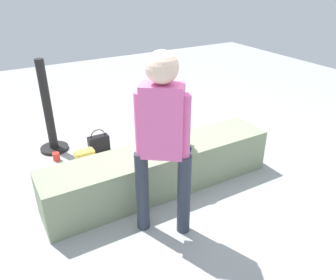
{
  "coord_description": "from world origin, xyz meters",
  "views": [
    {
      "loc": [
        -1.46,
        -2.66,
        2.16
      ],
      "look_at": [
        -0.07,
        -0.27,
        0.73
      ],
      "focal_mm": 35.66,
      "sensor_mm": 36.0,
      "label": 1
    }
  ],
  "objects_px": {
    "cake_plate": "(142,147)",
    "water_bottle_far_side": "(179,139)",
    "cake_box_white": "(107,174)",
    "handbag_black_leather": "(99,144)",
    "child_seated": "(173,127)",
    "water_bottle_near_gift": "(164,146)",
    "party_cup_red": "(56,157)",
    "adult_standing": "(162,133)",
    "gift_bag": "(85,160)"
  },
  "relations": [
    {
      "from": "handbag_black_leather",
      "to": "water_bottle_far_side",
      "type": "bearing_deg",
      "value": -20.04
    },
    {
      "from": "water_bottle_near_gift",
      "to": "water_bottle_far_side",
      "type": "relative_size",
      "value": 1.02
    },
    {
      "from": "child_seated",
      "to": "adult_standing",
      "type": "relative_size",
      "value": 0.29
    },
    {
      "from": "water_bottle_near_gift",
      "to": "gift_bag",
      "type": "bearing_deg",
      "value": 172.78
    },
    {
      "from": "cake_plate",
      "to": "gift_bag",
      "type": "distance_m",
      "value": 0.9
    },
    {
      "from": "handbag_black_leather",
      "to": "party_cup_red",
      "type": "bearing_deg",
      "value": 173.5
    },
    {
      "from": "adult_standing",
      "to": "water_bottle_near_gift",
      "type": "relative_size",
      "value": 7.87
    },
    {
      "from": "adult_standing",
      "to": "cake_plate",
      "type": "xyz_separation_m",
      "value": [
        0.13,
        0.67,
        -0.49
      ]
    },
    {
      "from": "adult_standing",
      "to": "water_bottle_far_side",
      "type": "bearing_deg",
      "value": 53.35
    },
    {
      "from": "party_cup_red",
      "to": "adult_standing",
      "type": "bearing_deg",
      "value": -72.4
    },
    {
      "from": "water_bottle_near_gift",
      "to": "cake_plate",
      "type": "bearing_deg",
      "value": -135.72
    },
    {
      "from": "adult_standing",
      "to": "gift_bag",
      "type": "bearing_deg",
      "value": 102.24
    },
    {
      "from": "gift_bag",
      "to": "cake_box_white",
      "type": "bearing_deg",
      "value": -68.86
    },
    {
      "from": "cake_box_white",
      "to": "handbag_black_leather",
      "type": "bearing_deg",
      "value": 77.25
    },
    {
      "from": "child_seated",
      "to": "adult_standing",
      "type": "distance_m",
      "value": 0.79
    },
    {
      "from": "adult_standing",
      "to": "handbag_black_leather",
      "type": "bearing_deg",
      "value": 90.44
    },
    {
      "from": "child_seated",
      "to": "handbag_black_leather",
      "type": "distance_m",
      "value": 1.34
    },
    {
      "from": "child_seated",
      "to": "water_bottle_near_gift",
      "type": "distance_m",
      "value": 0.93
    },
    {
      "from": "cake_box_white",
      "to": "cake_plate",
      "type": "bearing_deg",
      "value": -49.92
    },
    {
      "from": "adult_standing",
      "to": "water_bottle_far_side",
      "type": "relative_size",
      "value": 8.0
    },
    {
      "from": "adult_standing",
      "to": "party_cup_red",
      "type": "xyz_separation_m",
      "value": [
        -0.56,
        1.75,
        -0.94
      ]
    },
    {
      "from": "cake_plate",
      "to": "water_bottle_far_side",
      "type": "relative_size",
      "value": 1.09
    },
    {
      "from": "cake_box_white",
      "to": "party_cup_red",
      "type": "bearing_deg",
      "value": 118.23
    },
    {
      "from": "cake_box_white",
      "to": "gift_bag",
      "type": "bearing_deg",
      "value": 111.14
    },
    {
      "from": "cake_plate",
      "to": "party_cup_red",
      "type": "height_order",
      "value": "cake_plate"
    },
    {
      "from": "child_seated",
      "to": "water_bottle_far_side",
      "type": "bearing_deg",
      "value": 54.43
    },
    {
      "from": "child_seated",
      "to": "water_bottle_near_gift",
      "type": "relative_size",
      "value": 2.32
    },
    {
      "from": "cake_box_white",
      "to": "handbag_black_leather",
      "type": "xyz_separation_m",
      "value": [
        0.15,
        0.67,
        0.05
      ]
    },
    {
      "from": "cake_plate",
      "to": "water_bottle_near_gift",
      "type": "distance_m",
      "value": 0.91
    },
    {
      "from": "party_cup_red",
      "to": "cake_box_white",
      "type": "relative_size",
      "value": 0.31
    },
    {
      "from": "cake_plate",
      "to": "child_seated",
      "type": "bearing_deg",
      "value": -15.96
    },
    {
      "from": "water_bottle_far_side",
      "to": "child_seated",
      "type": "bearing_deg",
      "value": -125.57
    },
    {
      "from": "water_bottle_near_gift",
      "to": "party_cup_red",
      "type": "bearing_deg",
      "value": 157.81
    },
    {
      "from": "water_bottle_far_side",
      "to": "party_cup_red",
      "type": "bearing_deg",
      "value": 164.55
    },
    {
      "from": "water_bottle_far_side",
      "to": "handbag_black_leather",
      "type": "height_order",
      "value": "handbag_black_leather"
    },
    {
      "from": "water_bottle_near_gift",
      "to": "party_cup_red",
      "type": "xyz_separation_m",
      "value": [
        -1.27,
        0.52,
        -0.04
      ]
    },
    {
      "from": "adult_standing",
      "to": "gift_bag",
      "type": "height_order",
      "value": "adult_standing"
    },
    {
      "from": "cake_plate",
      "to": "water_bottle_far_side",
      "type": "xyz_separation_m",
      "value": [
        0.85,
        0.66,
        -0.41
      ]
    },
    {
      "from": "handbag_black_leather",
      "to": "cake_plate",
      "type": "bearing_deg",
      "value": -81.87
    },
    {
      "from": "child_seated",
      "to": "cake_box_white",
      "type": "bearing_deg",
      "value": 144.2
    },
    {
      "from": "child_seated",
      "to": "water_bottle_far_side",
      "type": "height_order",
      "value": "child_seated"
    },
    {
      "from": "adult_standing",
      "to": "handbag_black_leather",
      "type": "xyz_separation_m",
      "value": [
        -0.01,
        1.69,
        -0.87
      ]
    },
    {
      "from": "water_bottle_near_gift",
      "to": "handbag_black_leather",
      "type": "relative_size",
      "value": 0.64
    },
    {
      "from": "gift_bag",
      "to": "water_bottle_far_side",
      "type": "height_order",
      "value": "gift_bag"
    },
    {
      "from": "adult_standing",
      "to": "cake_box_white",
      "type": "height_order",
      "value": "adult_standing"
    },
    {
      "from": "water_bottle_near_gift",
      "to": "water_bottle_far_side",
      "type": "height_order",
      "value": "water_bottle_near_gift"
    },
    {
      "from": "party_cup_red",
      "to": "cake_box_white",
      "type": "xyz_separation_m",
      "value": [
        0.39,
        -0.73,
        0.02
      ]
    },
    {
      "from": "child_seated",
      "to": "gift_bag",
      "type": "bearing_deg",
      "value": 133.62
    },
    {
      "from": "party_cup_red",
      "to": "cake_box_white",
      "type": "bearing_deg",
      "value": -61.77
    },
    {
      "from": "handbag_black_leather",
      "to": "water_bottle_near_gift",
      "type": "bearing_deg",
      "value": -32.12
    }
  ]
}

